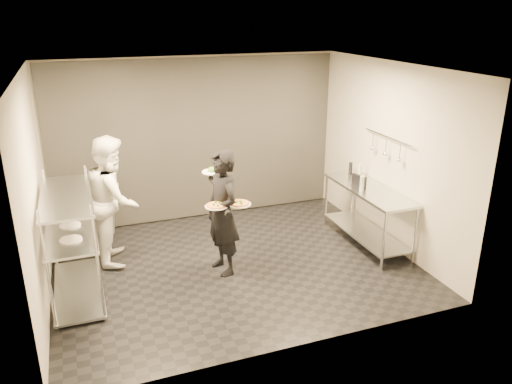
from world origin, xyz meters
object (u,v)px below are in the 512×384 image
object	(u,v)px
pass_rack	(72,240)
pos_monitor	(359,181)
prep_counter	(368,206)
pizza_plate_far	(240,203)
bottle_dark	(351,168)
waiter	(223,213)
chef	(113,199)
pizza_plate_near	(216,205)
bottle_green	(362,184)
salad_plate	(212,171)
bottle_clear	(360,170)

from	to	relation	value
pass_rack	pos_monitor	world-z (taller)	pass_rack
pass_rack	prep_counter	size ratio (longest dim) A/B	0.89
pizza_plate_far	bottle_dark	bearing A→B (deg)	23.50
waiter	chef	size ratio (longest dim) A/B	0.95
pizza_plate_far	pos_monitor	distance (m)	2.10
pass_rack	bottle_dark	world-z (taller)	pass_rack
chef	pizza_plate_near	xyz separation A→B (m)	(1.23, -1.07, 0.14)
pizza_plate_near	bottle_green	bearing A→B (deg)	4.54
chef	pos_monitor	bearing A→B (deg)	-93.76
pizza_plate_near	bottle_dark	xyz separation A→B (m)	(2.59, 0.97, -0.05)
pass_rack	salad_plate	size ratio (longest dim) A/B	5.50
salad_plate	chef	bearing A→B (deg)	155.55
salad_plate	bottle_clear	size ratio (longest dim) A/B	1.42
prep_counter	pizza_plate_near	xyz separation A→B (m)	(-2.50, -0.25, 0.44)
pass_rack	chef	xyz separation A→B (m)	(0.60, 0.83, 0.17)
waiter	pizza_plate_near	xyz separation A→B (m)	(-0.13, -0.15, 0.19)
pizza_plate_far	pos_monitor	bearing A→B (deg)	10.26
prep_counter	pos_monitor	xyz separation A→B (m)	(-0.12, 0.11, 0.39)
pos_monitor	bottle_clear	bearing A→B (deg)	43.72
pizza_plate_near	bottle_green	distance (m)	2.33
waiter	pizza_plate_far	world-z (taller)	waiter
salad_plate	bottle_dark	distance (m)	2.58
prep_counter	bottle_dark	size ratio (longest dim) A/B	9.17
pizza_plate_near	pos_monitor	world-z (taller)	pos_monitor
pass_rack	bottle_clear	xyz separation A→B (m)	(4.49, 0.55, 0.25)
pass_rack	pizza_plate_far	xyz separation A→B (m)	(2.15, -0.26, 0.30)
pizza_plate_far	pos_monitor	size ratio (longest dim) A/B	1.16
chef	salad_plate	size ratio (longest dim) A/B	6.42
pass_rack	bottle_dark	xyz separation A→B (m)	(4.42, 0.72, 0.25)
chef	bottle_clear	size ratio (longest dim) A/B	9.12
chef	bottle_clear	world-z (taller)	chef
bottle_clear	bottle_dark	distance (m)	0.19
bottle_green	prep_counter	bearing A→B (deg)	19.35
prep_counter	bottle_green	size ratio (longest dim) A/B	7.78
pizza_plate_near	bottle_dark	bearing A→B (deg)	20.49
bottle_dark	prep_counter	bearing A→B (deg)	-97.18
prep_counter	bottle_clear	world-z (taller)	bottle_clear
salad_plate	prep_counter	bearing A→B (deg)	-5.35
prep_counter	bottle_dark	world-z (taller)	bottle_dark
pizza_plate_far	bottle_green	xyz separation A→B (m)	(2.01, 0.21, -0.03)
pizza_plate_far	bottle_dark	size ratio (longest dim) A/B	1.57
pizza_plate_near	bottle_green	xyz separation A→B (m)	(2.32, 0.18, -0.03)
pass_rack	bottle_clear	size ratio (longest dim) A/B	7.81
pos_monitor	bottle_green	bearing A→B (deg)	-121.18
bottle_clear	bottle_dark	size ratio (longest dim) A/B	1.04
chef	bottle_dark	xyz separation A→B (m)	(3.82, -0.10, 0.08)
prep_counter	pizza_plate_near	world-z (taller)	pizza_plate_near
salad_plate	pos_monitor	bearing A→B (deg)	-2.97
chef	pizza_plate_far	xyz separation A→B (m)	(1.55, -1.09, 0.13)
waiter	pizza_plate_near	world-z (taller)	waiter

